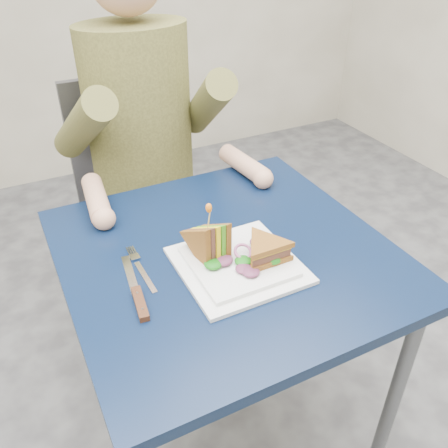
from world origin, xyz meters
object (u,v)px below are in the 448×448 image
plate (238,264)px  sandwich_flat (265,250)px  sandwich_upright (210,243)px  fork (142,270)px  diner (139,98)px  chair (140,187)px  knife (138,298)px  table (226,276)px

plate → sandwich_flat: sandwich_flat is taller
plate → sandwich_upright: sandwich_upright is taller
plate → fork: plate is taller
sandwich_flat → plate: bearing=155.6°
diner → plate: bearing=-90.5°
plate → sandwich_upright: 0.08m
chair → sandwich_flat: bearing=-86.5°
sandwich_upright → knife: sandwich_upright is taller
sandwich_flat → fork: bearing=156.6°
sandwich_upright → table: bearing=23.2°
sandwich_flat → knife: bearing=175.5°
sandwich_flat → sandwich_upright: size_ratio=0.89×
chair → fork: size_ratio=5.19×
fork → knife: 0.09m
plate → sandwich_flat: bearing=-24.4°
sandwich_upright → knife: size_ratio=0.65×
sandwich_flat → sandwich_upright: 0.13m
table → sandwich_flat: bearing=-62.1°
table → plate: (-0.01, -0.07, 0.09)m
sandwich_flat → sandwich_upright: (-0.10, 0.07, 0.01)m
chair → sandwich_upright: size_ratio=6.45×
table → sandwich_flat: 0.16m
diner → fork: size_ratio=4.16×
sandwich_flat → chair: bearing=93.5°
diner → sandwich_upright: (-0.05, -0.62, -0.13)m
sandwich_flat → sandwich_upright: sandwich_upright is taller
sandwich_upright → knife: 0.20m
chair → plate: chair is taller
table → sandwich_flat: size_ratio=5.88×
diner → knife: (-0.24, -0.67, -0.18)m
chair → sandwich_flat: chair is taller
diner → knife: diner is taller
table → knife: bearing=-163.7°
chair → fork: (-0.20, -0.69, 0.19)m
table → sandwich_upright: (-0.05, -0.02, 0.13)m
plate → sandwich_flat: (0.05, -0.03, 0.04)m
chair → sandwich_upright: bearing=-94.2°
fork → knife: knife is taller
plate → fork: 0.22m
chair → diner: diner is taller
sandwich_upright → knife: (-0.19, -0.05, -0.05)m
sandwich_upright → fork: 0.16m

